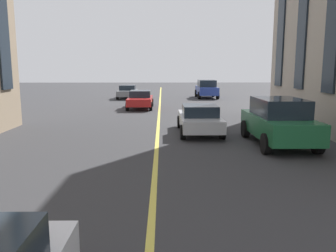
{
  "coord_description": "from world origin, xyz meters",
  "views": [
    {
      "loc": [
        3.1,
        -0.23,
        3.05
      ],
      "look_at": [
        12.17,
        -0.38,
        1.52
      ],
      "focal_mm": 36.53,
      "sensor_mm": 36.0,
      "label": 1
    }
  ],
  "objects_px": {
    "car_green_near": "(278,121)",
    "car_blue_oncoming": "(207,89)",
    "car_silver_mid": "(199,119)",
    "car_grey_far": "(128,92)",
    "car_red_parked_b": "(140,99)"
  },
  "relations": [
    {
      "from": "car_grey_far",
      "to": "car_blue_oncoming",
      "type": "bearing_deg",
      "value": -86.55
    },
    {
      "from": "car_green_near",
      "to": "car_blue_oncoming",
      "type": "bearing_deg",
      "value": 0.0
    },
    {
      "from": "car_green_near",
      "to": "car_red_parked_b",
      "type": "distance_m",
      "value": 14.53
    },
    {
      "from": "car_silver_mid",
      "to": "car_green_near",
      "type": "relative_size",
      "value": 0.94
    },
    {
      "from": "car_silver_mid",
      "to": "car_red_parked_b",
      "type": "relative_size",
      "value": 1.0
    },
    {
      "from": "car_green_near",
      "to": "car_red_parked_b",
      "type": "relative_size",
      "value": 1.07
    },
    {
      "from": "car_green_near",
      "to": "car_blue_oncoming",
      "type": "xyz_separation_m",
      "value": [
        22.57,
        0.0,
        0.0
      ]
    },
    {
      "from": "car_green_near",
      "to": "car_grey_far",
      "type": "distance_m",
      "value": 23.57
    },
    {
      "from": "car_silver_mid",
      "to": "car_red_parked_b",
      "type": "bearing_deg",
      "value": 18.27
    },
    {
      "from": "car_blue_oncoming",
      "to": "car_red_parked_b",
      "type": "bearing_deg",
      "value": 146.14
    },
    {
      "from": "car_silver_mid",
      "to": "car_grey_far",
      "type": "distance_m",
      "value": 20.27
    },
    {
      "from": "car_silver_mid",
      "to": "car_grey_far",
      "type": "height_order",
      "value": "same"
    },
    {
      "from": "car_silver_mid",
      "to": "car_blue_oncoming",
      "type": "bearing_deg",
      "value": -8.28
    },
    {
      "from": "car_green_near",
      "to": "car_grey_far",
      "type": "relative_size",
      "value": 1.07
    },
    {
      "from": "car_silver_mid",
      "to": "car_green_near",
      "type": "height_order",
      "value": "car_green_near"
    }
  ]
}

